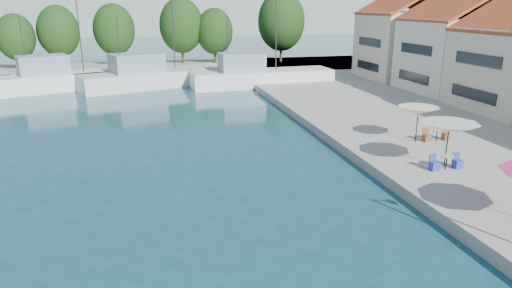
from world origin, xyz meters
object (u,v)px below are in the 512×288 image
object	(u,v)px
umbrella_white	(449,127)
umbrella_cream	(418,111)
trawler_03	(157,77)
trawler_04	(259,77)
trawler_02	(65,80)

from	to	relation	value
umbrella_white	umbrella_cream	size ratio (longest dim) A/B	1.18
trawler_03	trawler_04	distance (m)	11.53
trawler_02	trawler_04	xyz separation A→B (m)	(21.02, -3.16, 0.00)
trawler_02	trawler_03	size ratio (longest dim) A/B	0.91
trawler_04	umbrella_white	distance (m)	30.33
trawler_03	umbrella_cream	world-z (taller)	trawler_03
trawler_03	trawler_02	bearing A→B (deg)	157.80
trawler_02	trawler_04	size ratio (longest dim) A/B	1.04
umbrella_white	trawler_04	bearing A→B (deg)	95.01
trawler_04	umbrella_cream	distance (m)	25.85
trawler_02	umbrella_cream	world-z (taller)	trawler_02
umbrella_cream	trawler_02	bearing A→B (deg)	130.94
trawler_02	trawler_03	distance (m)	9.83
trawler_02	umbrella_cream	xyz separation A→B (m)	(24.88, -28.67, 1.52)
trawler_03	umbrella_cream	distance (m)	32.06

